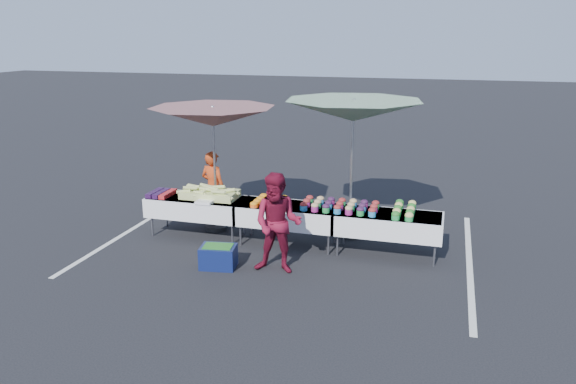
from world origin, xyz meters
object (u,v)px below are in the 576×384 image
(vendor, at_px, (213,187))
(storage_bin, at_px, (218,256))
(table_center, at_px, (288,214))
(umbrella_left, at_px, (213,118))
(table_left, at_px, (197,206))
(umbrella_right, at_px, (353,112))
(customer, at_px, (278,224))
(table_right, at_px, (388,223))

(vendor, relative_size, storage_bin, 2.36)
(table_center, height_order, umbrella_left, umbrella_left)
(table_left, distance_m, table_center, 1.80)
(umbrella_right, bearing_deg, customer, -112.10)
(customer, bearing_deg, umbrella_left, 134.65)
(table_center, distance_m, vendor, 1.95)
(table_left, distance_m, table_right, 3.60)
(customer, height_order, storage_bin, customer)
(table_left, bearing_deg, table_center, 0.00)
(table_right, distance_m, customer, 2.04)
(customer, bearing_deg, storage_bin, -176.46)
(table_left, distance_m, umbrella_left, 1.70)
(table_left, distance_m, customer, 2.34)
(table_center, distance_m, storage_bin, 1.61)
(customer, height_order, umbrella_left, umbrella_left)
(customer, xyz_separation_m, umbrella_right, (0.82, 2.02, 1.55))
(table_center, distance_m, umbrella_right, 2.20)
(storage_bin, bearing_deg, umbrella_right, 40.73)
(umbrella_right, xyz_separation_m, storage_bin, (-1.82, -2.13, -2.18))
(table_center, height_order, storage_bin, table_center)
(table_center, bearing_deg, umbrella_right, 38.57)
(table_left, height_order, umbrella_right, umbrella_right)
(storage_bin, bearing_deg, table_right, 18.20)
(vendor, bearing_deg, table_center, 171.56)
(umbrella_right, relative_size, storage_bin, 4.88)
(table_center, height_order, umbrella_right, umbrella_right)
(table_left, height_order, storage_bin, table_left)
(customer, bearing_deg, umbrella_right, 65.04)
(umbrella_left, bearing_deg, customer, -42.49)
(table_center, height_order, table_right, same)
(vendor, bearing_deg, storage_bin, 129.46)
(customer, bearing_deg, table_right, 34.19)
(umbrella_right, bearing_deg, table_center, -141.43)
(vendor, bearing_deg, umbrella_left, 134.57)
(table_center, distance_m, table_right, 1.80)
(umbrella_right, height_order, storage_bin, umbrella_right)
(vendor, distance_m, umbrella_left, 1.53)
(table_center, xyz_separation_m, vendor, (-1.79, 0.76, 0.16))
(table_right, distance_m, vendor, 3.67)
(table_left, bearing_deg, umbrella_left, 61.85)
(table_left, bearing_deg, customer, -31.61)
(table_right, distance_m, storage_bin, 2.96)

